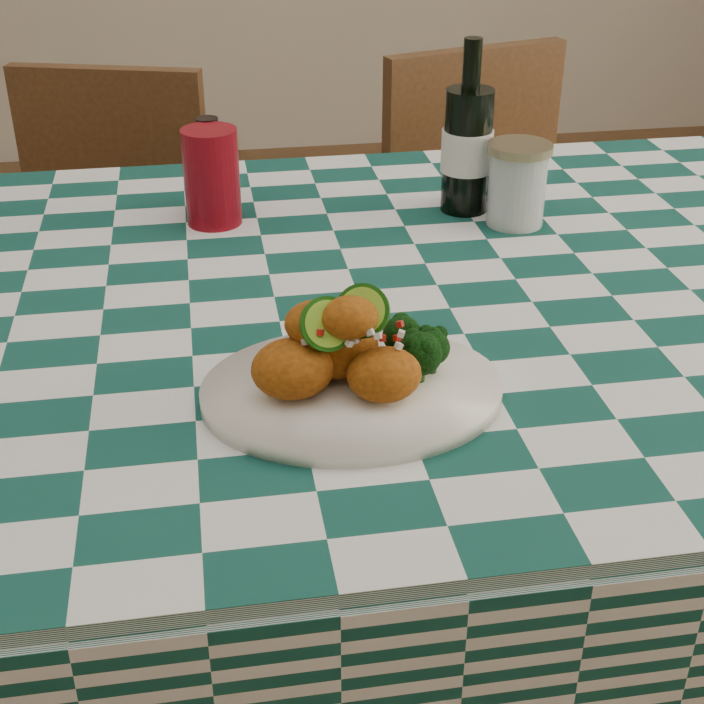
{
  "coord_description": "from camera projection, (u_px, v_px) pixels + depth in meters",
  "views": [
    {
      "loc": [
        -0.18,
        -1.08,
        1.32
      ],
      "look_at": [
        -0.05,
        -0.25,
        0.84
      ],
      "focal_mm": 50.0,
      "sensor_mm": 36.0,
      "label": 1
    }
  ],
  "objects": [
    {
      "name": "dining_table",
      "position": [
        356.0,
        536.0,
        1.41
      ],
      "size": [
        1.66,
        1.06,
        0.79
      ],
      "primitive_type": null,
      "color": "#12473D",
      "rests_on": "ground"
    },
    {
      "name": "plate",
      "position": [
        352.0,
        391.0,
        0.99
      ],
      "size": [
        0.32,
        0.25,
        0.02
      ],
      "primitive_type": null,
      "rotation": [
        0.0,
        0.0,
        -0.04
      ],
      "color": "white",
      "rests_on": "dining_table"
    },
    {
      "name": "wooden_chair_left",
      "position": [
        99.0,
        303.0,
        1.97
      ],
      "size": [
        0.49,
        0.5,
        0.86
      ],
      "primitive_type": null,
      "rotation": [
        0.0,
        0.0,
        -0.29
      ],
      "color": "#472814",
      "rests_on": "ground"
    },
    {
      "name": "broccoli_side",
      "position": [
        428.0,
        349.0,
        1.0
      ],
      "size": [
        0.07,
        0.07,
        0.05
      ],
      "primitive_type": null,
      "color": "black",
      "rests_on": "plate"
    },
    {
      "name": "beer_bottle",
      "position": [
        468.0,
        127.0,
        1.39
      ],
      "size": [
        0.1,
        0.1,
        0.25
      ],
      "primitive_type": null,
      "rotation": [
        0.0,
        0.0,
        0.42
      ],
      "color": "black",
      "rests_on": "dining_table"
    },
    {
      "name": "fried_chicken_pile",
      "position": [
        348.0,
        342.0,
        0.96
      ],
      "size": [
        0.15,
        0.11,
        0.1
      ],
      "primitive_type": null,
      "color": "#B05811",
      "rests_on": "plate"
    },
    {
      "name": "ketchup_bottle",
      "position": [
        210.0,
        165.0,
        1.42
      ],
      "size": [
        0.08,
        0.08,
        0.14
      ],
      "primitive_type": null,
      "rotation": [
        0.0,
        0.0,
        0.29
      ],
      "color": "#600406",
      "rests_on": "dining_table"
    },
    {
      "name": "wooden_chair_right",
      "position": [
        511.0,
        284.0,
        2.02
      ],
      "size": [
        0.5,
        0.52,
        0.88
      ],
      "primitive_type": null,
      "rotation": [
        0.0,
        0.0,
        0.28
      ],
      "color": "#472814",
      "rests_on": "ground"
    },
    {
      "name": "red_tumbler",
      "position": [
        212.0,
        177.0,
        1.37
      ],
      "size": [
        0.1,
        0.1,
        0.14
      ],
      "primitive_type": "cylinder",
      "rotation": [
        0.0,
        0.0,
        -0.41
      ],
      "color": "maroon",
      "rests_on": "dining_table"
    },
    {
      "name": "mason_jar",
      "position": [
        517.0,
        184.0,
        1.37
      ],
      "size": [
        0.1,
        0.1,
        0.12
      ],
      "primitive_type": null,
      "rotation": [
        0.0,
        0.0,
        0.12
      ],
      "color": "#B2BCBA",
      "rests_on": "dining_table"
    }
  ]
}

